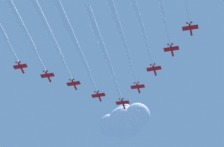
{
  "coord_description": "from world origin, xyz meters",
  "views": [
    {
      "loc": [
        -75.31,
        135.88,
        21.85
      ],
      "look_at": [
        0.0,
        0.0,
        208.78
      ],
      "focal_mm": 67.45,
      "sensor_mm": 36.0,
      "label": 1
    }
  ],
  "objects_px": {
    "jet_port_inner": "(73,37)",
    "jet_port_outer": "(14,11)",
    "jet_port_mid": "(43,21)",
    "jet_lead": "(101,44)",
    "jet_starboard_inner": "(114,15)"
  },
  "relations": [
    {
      "from": "jet_port_inner",
      "to": "jet_port_outer",
      "type": "bearing_deg",
      "value": 56.58
    },
    {
      "from": "jet_port_mid",
      "to": "jet_port_outer",
      "type": "xyz_separation_m",
      "value": [
        9.39,
        12.64,
        -1.07
      ]
    },
    {
      "from": "jet_port_inner",
      "to": "jet_port_mid",
      "type": "height_order",
      "value": "jet_port_mid"
    },
    {
      "from": "jet_port_mid",
      "to": "jet_lead",
      "type": "bearing_deg",
      "value": -126.02
    },
    {
      "from": "jet_starboard_inner",
      "to": "jet_lead",
      "type": "bearing_deg",
      "value": -40.3
    },
    {
      "from": "jet_starboard_inner",
      "to": "jet_port_outer",
      "type": "relative_size",
      "value": 1.12
    },
    {
      "from": "jet_lead",
      "to": "jet_starboard_inner",
      "type": "height_order",
      "value": "jet_lead"
    },
    {
      "from": "jet_lead",
      "to": "jet_port_inner",
      "type": "xyz_separation_m",
      "value": [
        10.65,
        11.82,
        -1.17
      ]
    },
    {
      "from": "jet_lead",
      "to": "jet_port_mid",
      "type": "distance_m",
      "value": 33.26
    },
    {
      "from": "jet_port_inner",
      "to": "jet_port_outer",
      "type": "height_order",
      "value": "jet_port_outer"
    },
    {
      "from": "jet_port_inner",
      "to": "jet_starboard_inner",
      "type": "xyz_separation_m",
      "value": [
        -26.25,
        1.41,
        0.28
      ]
    },
    {
      "from": "jet_lead",
      "to": "jet_starboard_inner",
      "type": "bearing_deg",
      "value": 139.7
    },
    {
      "from": "jet_starboard_inner",
      "to": "jet_port_mid",
      "type": "distance_m",
      "value": 37.77
    },
    {
      "from": "jet_port_mid",
      "to": "jet_port_outer",
      "type": "relative_size",
      "value": 1.02
    },
    {
      "from": "jet_lead",
      "to": "jet_port_inner",
      "type": "relative_size",
      "value": 1.03
    }
  ]
}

